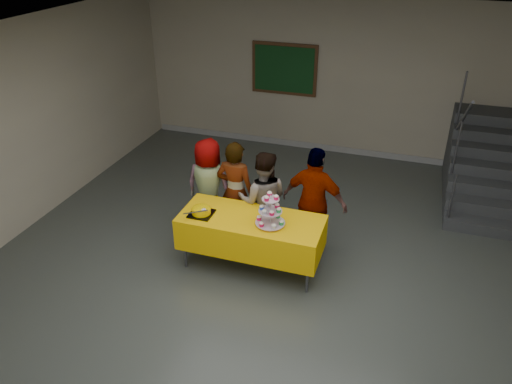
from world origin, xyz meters
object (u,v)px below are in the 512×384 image
cupcake_stand (270,213)px  schoolchild_c (263,200)px  schoolchild_a (209,186)px  noticeboard (284,69)px  bake_table (251,232)px  staircase (488,165)px  schoolchild_b (235,192)px  schoolchild_d (314,202)px  bear_cake (201,210)px

cupcake_stand → schoolchild_c: schoolchild_c is taller
schoolchild_a → schoolchild_c: 0.89m
cupcake_stand → noticeboard: noticeboard is taller
bake_table → cupcake_stand: (0.28, -0.07, 0.38)m
schoolchild_a → noticeboard: (0.17, 3.43, 0.87)m
staircase → noticeboard: bearing=167.7°
schoolchild_b → schoolchild_d: 1.14m
cupcake_stand → schoolchild_a: schoolchild_a is taller
schoolchild_b → schoolchild_c: bearing=176.3°
cupcake_stand → staircase: size_ratio=0.19×
schoolchild_a → schoolchild_c: size_ratio=1.00×
staircase → noticeboard: noticeboard is taller
bake_table → schoolchild_b: size_ratio=1.22×
cupcake_stand → bear_cake: (-0.93, -0.04, -0.11)m
cupcake_stand → noticeboard: bearing=103.4°
bear_cake → schoolchild_c: 0.93m
schoolchild_c → staircase: (3.14, 2.74, -0.24)m
noticeboard → bake_table: bearing=-80.1°
cupcake_stand → staircase: 4.43m
schoolchild_d → noticeboard: bearing=-58.1°
cupcake_stand → schoolchild_b: bearing=137.1°
cupcake_stand → schoolchild_b: schoolchild_b is taller
bake_table → bear_cake: bear_cake is taller
cupcake_stand → staircase: bearing=49.8°
schoolchild_a → staircase: 4.79m
cupcake_stand → bear_cake: 0.94m
schoolchild_c → noticeboard: bearing=-91.9°
cupcake_stand → schoolchild_c: (-0.30, 0.62, -0.21)m
schoolchild_d → schoolchild_c: bearing=16.3°
schoolchild_a → schoolchild_d: schoolchild_d is taller
schoolchild_c → noticeboard: 3.75m
staircase → schoolchild_b: bearing=-142.8°
schoolchild_b → bake_table: bearing=128.8°
schoolchild_a → schoolchild_c: bearing=172.8°
bear_cake → staircase: 5.10m
bear_cake → staircase: bearing=42.1°
cupcake_stand → schoolchild_a: 1.42m
bake_table → schoolchild_d: schoolchild_d is taller
staircase → noticeboard: (-3.85, 0.84, 1.11)m
staircase → bear_cake: bearing=-137.9°
cupcake_stand → schoolchild_a: bearing=146.6°
schoolchild_a → staircase: size_ratio=0.61×
schoolchild_d → schoolchild_a: bearing=7.2°
schoolchild_b → schoolchild_c: size_ratio=1.05×
bake_table → cupcake_stand: 0.48m
noticeboard → schoolchild_b: bearing=-85.4°
bear_cake → schoolchild_a: 0.86m
staircase → schoolchild_d: bearing=-132.4°
schoolchild_d → staircase: (2.43, 2.66, -0.30)m
bear_cake → schoolchild_d: schoolchild_d is taller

